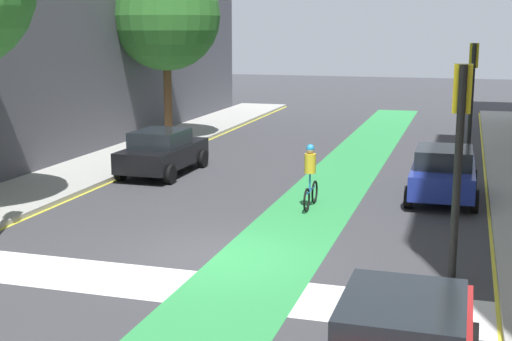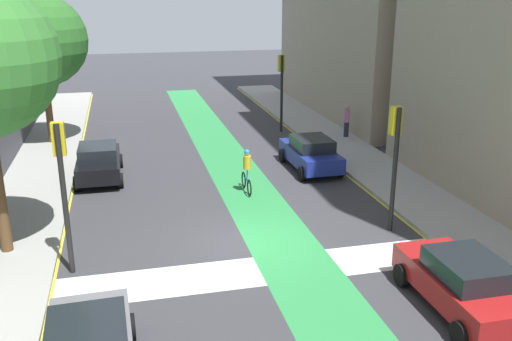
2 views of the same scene
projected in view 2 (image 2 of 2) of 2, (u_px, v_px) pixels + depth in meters
ground_plane at (246, 243)px, 18.58m from camera, size 120.00×120.00×0.00m
bike_lane_paint at (280, 239)px, 18.83m from camera, size 2.40×60.00×0.01m
crosswalk_band at (261, 271)px, 16.73m from camera, size 12.00×1.80×0.01m
sidewalk_left at (4, 266)px, 16.87m from camera, size 3.00×60.00×0.15m
curb_stripe_left at (57, 262)px, 17.23m from camera, size 0.16×60.00×0.01m
sidewalk_right at (448, 220)px, 20.23m from camera, size 3.00×60.00×0.15m
curb_stripe_right at (410, 225)px, 19.92m from camera, size 0.16×60.00×0.01m
traffic_signal_near_right at (395, 145)px, 18.71m from camera, size 0.35×0.52×4.35m
traffic_signal_near_left at (62, 170)px, 15.78m from camera, size 0.35×0.52×4.53m
traffic_signal_far_right at (281, 79)px, 32.27m from camera, size 0.35×0.52×4.45m
car_red_right_near at (462, 282)px, 14.47m from camera, size 2.04×4.21×1.57m
car_blue_right_far at (311, 153)px, 25.88m from camera, size 2.06×4.22×1.57m
car_black_left_far at (99, 161)px, 24.63m from camera, size 2.04×4.21×1.57m
cyclist_in_lane at (247, 170)px, 22.93m from camera, size 0.32×1.73×1.86m
pedestrian_sidewalk_right_a at (347, 120)px, 31.10m from camera, size 0.34×0.34×1.81m
street_tree_far at (41, 40)px, 28.65m from camera, size 4.73×4.73×7.75m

